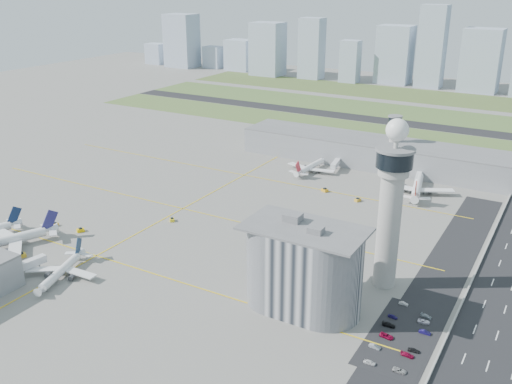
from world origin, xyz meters
The scene contains 52 objects.
ground centered at (0.00, 0.00, 0.00)m, with size 1000.00×1000.00×0.00m, color gray.
grass_strip_0 centered at (-20.00, 225.00, 0.04)m, with size 480.00×50.00×0.08m, color #4D6B32.
grass_strip_1 centered at (-20.00, 300.00, 0.04)m, with size 480.00×60.00×0.08m, color #3D5A2A.
grass_strip_2 centered at (-20.00, 380.00, 0.04)m, with size 480.00×70.00×0.08m, color #425528.
runway centered at (-20.00, 262.00, 0.06)m, with size 480.00×22.00×0.10m, color black.
highway centered at (115.00, 0.00, 0.05)m, with size 28.00×500.00×0.10m, color black.
barrier_left centered at (101.00, 0.00, 0.60)m, with size 0.60×500.00×1.20m, color #9E9E99.
landside_road centered at (90.00, -10.00, 0.04)m, with size 18.00×260.00×0.08m, color black.
parking_lot centered at (88.00, -22.00, 0.05)m, with size 20.00×44.00×0.10m, color black.
taxiway_line_h_0 centered at (-40.00, -30.00, 0.01)m, with size 260.00×0.60×0.01m, color yellow.
taxiway_line_h_1 centered at (-40.00, 30.00, 0.01)m, with size 260.00×0.60×0.01m, color yellow.
taxiway_line_h_2 centered at (-40.00, 90.00, 0.01)m, with size 260.00×0.60×0.01m, color yellow.
taxiway_line_v centered at (-40.00, 30.00, 0.01)m, with size 0.60×260.00×0.01m, color yellow.
control_tower centered at (72.00, 8.00, 35.04)m, with size 14.00×14.00×64.50m.
secondary_tower centered at (30.00, 150.00, 18.80)m, with size 8.60×8.60×31.90m.
admin_building centered at (51.99, -22.00, 15.30)m, with size 42.00×24.00×33.50m.
terminal_pier centered at (40.00, 148.00, 7.90)m, with size 210.00×32.00×15.80m.
airplane_near_b centered at (-78.88, -44.66, 6.39)m, with size 45.65×38.80×12.78m, color white, non-canonical shape.
airplane_near_c centered at (-38.28, -50.54, 4.85)m, with size 34.66×29.46×9.71m, color white, non-canonical shape.
airplane_far_a centered at (-8.91, 116.67, 5.10)m, with size 36.44×30.97×10.20m, color white, non-canonical shape.
airplane_far_b centered at (56.18, 112.87, 6.39)m, with size 45.64×38.80×12.78m, color white, non-canonical shape.
jet_bridge_near_2 centered at (-53.00, -61.00, 2.85)m, with size 14.00×3.00×5.70m, color silver, non-canonical shape.
jet_bridge_far_0 centered at (2.00, 132.00, 2.85)m, with size 14.00×3.00×5.70m, color silver, non-canonical shape.
jet_bridge_far_1 centered at (52.00, 132.00, 2.85)m, with size 14.00×3.00×5.70m, color silver, non-canonical shape.
tug_0 centered at (-79.33, -17.03, 0.83)m, with size 1.97×2.87×1.67m, color orange, non-canonical shape.
tug_1 centered at (-66.21, -46.64, 1.04)m, with size 2.47×3.59×2.09m, color yellow, non-canonical shape.
tug_2 centered at (-63.88, -15.88, 0.95)m, with size 2.24×3.26×1.89m, color #FEC604, non-canonical shape.
tug_3 centered at (-34.92, 14.81, 0.88)m, with size 2.07×3.02×1.75m, color yellow, non-canonical shape.
tug_4 centered at (12.32, 88.61, 1.01)m, with size 2.40×3.48×2.03m, color orange, non-canonical shape.
tug_5 centered at (33.01, 84.02, 0.92)m, with size 2.17×3.16×1.84m, color gold, non-canonical shape.
car_lot_0 centered at (83.79, -40.85, 0.64)m, with size 1.51×3.75×1.28m, color silver.
car_lot_1 centered at (82.44, -32.50, 0.62)m, with size 1.30×3.73×1.23m, color gray.
car_lot_2 centered at (83.93, -25.14, 0.64)m, with size 2.14×4.63×1.29m, color maroon.
car_lot_3 centered at (82.56, -18.60, 0.65)m, with size 1.83×4.50×1.31m, color black.
car_lot_4 centered at (82.21, -12.99, 0.57)m, with size 1.35×3.36×1.15m, color navy.
car_lot_5 centered at (82.97, -2.89, 0.54)m, with size 1.14×3.28×1.08m, color silver.
car_lot_6 centered at (92.73, -40.02, 0.58)m, with size 1.93×4.18×1.16m, color #A3A3A3.
car_lot_7 centered at (92.61, -31.47, 0.61)m, with size 1.70×4.18×1.21m, color maroon.
car_lot_8 centered at (93.69, -28.21, 0.62)m, with size 1.46×3.63×1.24m, color black.
car_lot_9 centered at (94.16, -16.78, 0.63)m, with size 1.34×3.85×1.27m, color #181152.
car_lot_10 centered at (92.22, -10.68, 0.57)m, with size 1.90×4.12×1.15m, color white.
car_lot_11 centered at (92.09, -6.95, 0.56)m, with size 1.57×3.86×1.12m, color #8F9AA1.
skyline_bldg_0 centered at (-377.77, 421.70, 13.25)m, with size 24.05×19.24×26.50m, color #9EADC1.
skyline_bldg_1 centered at (-331.22, 417.61, 32.80)m, with size 37.63×30.10×65.60m, color #9EADC1.
skyline_bldg_2 centered at (-291.25, 430.16, 13.39)m, with size 22.81×18.25×26.79m, color #9EADC1.
skyline_bldg_3 centered at (-252.58, 431.35, 18.47)m, with size 32.30×25.84×36.93m, color #9EADC1.
skyline_bldg_4 centered at (-204.47, 415.19, 30.18)m, with size 35.81×28.65×60.36m, color #9EADC1.
skyline_bldg_5 centered at (-150.11, 419.66, 33.44)m, with size 25.49×20.39×66.89m, color #9EADC1.
skyline_bldg_6 centered at (-102.68, 417.90, 22.60)m, with size 20.04×16.03×45.20m, color #9EADC1.
skyline_bldg_7 centered at (-59.44, 436.89, 30.61)m, with size 35.76×28.61×61.22m, color #9EADC1.
skyline_bldg_8 centered at (-19.42, 431.56, 41.69)m, with size 26.33×21.06×83.39m, color #9EADC1.
skyline_bldg_9 centered at (30.27, 432.32, 31.06)m, with size 36.96×29.57×62.11m, color #9EADC1.
Camera 1 is at (125.59, -181.80, 110.17)m, focal length 40.00 mm.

